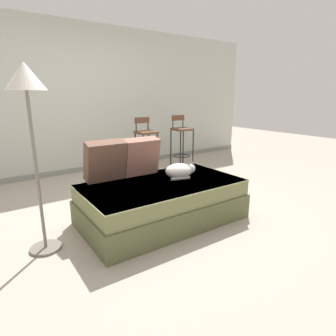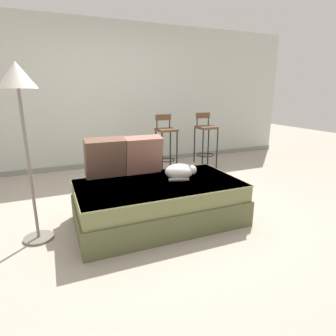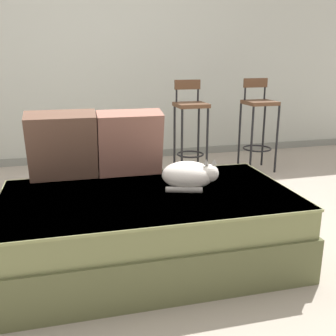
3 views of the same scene
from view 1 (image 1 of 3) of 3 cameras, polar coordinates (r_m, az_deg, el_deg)
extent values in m
plane|color=#A89E8E|center=(3.58, -4.80, -8.28)|extent=(16.00, 16.00, 0.00)
cube|color=#B7BCB2|center=(5.36, -17.88, 13.04)|extent=(8.00, 0.10, 2.60)
cube|color=gray|center=(5.47, -16.67, -0.17)|extent=(8.00, 0.02, 0.09)
cube|color=brown|center=(3.21, -1.16, -8.33)|extent=(1.78, 1.03, 0.28)
cube|color=olive|center=(3.13, -1.18, -4.50)|extent=(1.74, 0.98, 0.18)
cube|color=#868C57|center=(3.10, -1.19, -3.08)|extent=(1.75, 1.00, 0.02)
cube|color=brown|center=(3.16, -12.61, 1.45)|extent=(0.44, 0.26, 0.46)
cube|color=#936051|center=(3.35, -5.60, 2.37)|extent=(0.43, 0.25, 0.45)
ellipsoid|color=white|center=(3.25, 2.23, -0.57)|extent=(0.38, 0.33, 0.17)
sphere|color=white|center=(3.27, 4.60, -0.12)|extent=(0.11, 0.11, 0.11)
cone|color=gray|center=(3.24, 4.29, 1.06)|extent=(0.03, 0.03, 0.04)
cone|color=gray|center=(3.27, 4.96, 1.18)|extent=(0.03, 0.03, 0.04)
cylinder|color=gray|center=(3.16, 2.54, -2.14)|extent=(0.22, 0.10, 0.04)
cylinder|color=black|center=(4.77, -4.94, 2.28)|extent=(0.02, 0.02, 0.74)
cylinder|color=black|center=(4.91, -2.17, 2.69)|extent=(0.02, 0.02, 0.74)
cylinder|color=black|center=(5.00, -6.55, 2.82)|extent=(0.02, 0.02, 0.74)
cylinder|color=black|center=(5.14, -3.86, 3.20)|extent=(0.02, 0.02, 0.74)
torus|color=black|center=(4.98, -4.35, 1.21)|extent=(0.29, 0.29, 0.02)
cube|color=brown|center=(4.89, -4.47, 7.23)|extent=(0.32, 0.32, 0.04)
cylinder|color=black|center=(4.93, -6.49, 8.29)|extent=(0.02, 0.02, 0.22)
cylinder|color=black|center=(5.05, -4.08, 8.50)|extent=(0.02, 0.02, 0.22)
cube|color=brown|center=(4.98, -5.30, 9.65)|extent=(0.28, 0.03, 0.10)
cylinder|color=black|center=(5.19, 2.55, 3.33)|extent=(0.02, 0.02, 0.74)
cylinder|color=black|center=(5.38, 5.10, 3.69)|extent=(0.02, 0.02, 0.74)
cylinder|color=black|center=(5.42, 0.58, 3.85)|extent=(0.02, 0.02, 0.74)
cylinder|color=black|center=(5.61, 3.09, 4.18)|extent=(0.02, 0.02, 0.74)
torus|color=black|center=(5.42, 2.82, 2.51)|extent=(0.32, 0.32, 0.02)
cube|color=brown|center=(5.34, 2.89, 7.88)|extent=(0.32, 0.32, 0.04)
cylinder|color=black|center=(5.36, 1.01, 8.92)|extent=(0.02, 0.02, 0.22)
cylinder|color=black|center=(5.50, 3.04, 9.05)|extent=(0.02, 0.02, 0.22)
cube|color=brown|center=(5.42, 2.05, 10.16)|extent=(0.28, 0.03, 0.10)
cylinder|color=slate|center=(2.94, -23.53, -14.64)|extent=(0.28, 0.28, 0.02)
cylinder|color=slate|center=(2.69, -25.06, -1.39)|extent=(0.03, 0.03, 1.43)
cone|color=silver|center=(2.60, -27.10, 16.32)|extent=(0.32, 0.32, 0.22)
camera|label=2|loc=(0.63, 75.40, 5.61)|focal=30.00mm
camera|label=3|loc=(1.23, 42.02, 4.19)|focal=42.00mm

